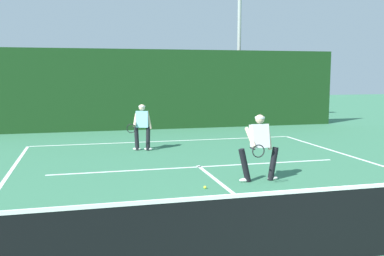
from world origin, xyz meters
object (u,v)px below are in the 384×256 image
at_px(player_near, 259,145).
at_px(player_far, 142,125).
at_px(tennis_ball, 205,187).
at_px(light_pole, 239,19).

relative_size(player_near, player_far, 1.04).
height_order(player_far, tennis_ball, player_far).
bearing_deg(player_far, tennis_ball, 112.88).
xyz_separation_m(player_far, tennis_ball, (0.67, -5.15, -0.79)).
bearing_deg(player_near, tennis_ball, 13.24).
distance_m(player_near, tennis_ball, 1.68).
bearing_deg(light_pole, tennis_ball, -113.59).
xyz_separation_m(player_near, tennis_ball, (-1.42, -0.35, -0.83)).
height_order(player_near, tennis_ball, player_near).
bearing_deg(tennis_ball, player_near, 13.71).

